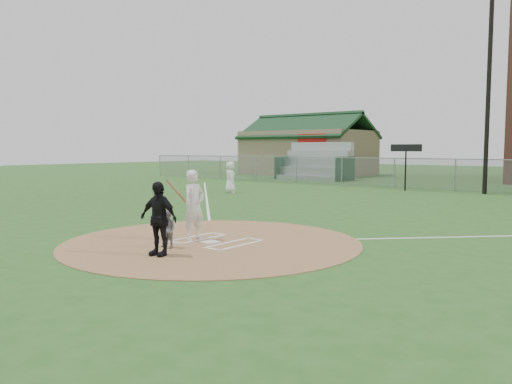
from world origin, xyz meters
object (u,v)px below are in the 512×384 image
Objects in this scene: catcher at (168,229)px; umpire at (158,219)px; home_plate at (210,242)px; batter_at_plate at (194,205)px; ondeck_player at (230,177)px.

catcher is 1.00m from umpire.
home_plate is 0.43× the size of catcher.
batter_at_plate is (-0.81, 2.01, 0.10)m from umpire.
umpire reaches higher than home_plate.
catcher is 0.53× the size of ondeck_player.
ondeck_player is (-10.38, 14.37, -0.00)m from umpire.
ondeck_player is (-9.86, 13.62, 0.42)m from catcher.
batter_at_plate is (9.57, -12.36, 0.10)m from ondeck_player.
catcher reaches higher than home_plate.
umpire is 0.98× the size of ondeck_player.
batter_at_plate is at bearing 102.14° from umpire.
home_plate is 0.23× the size of ondeck_player.
umpire is at bearing -68.05° from batter_at_plate.
umpire is 2.17m from batter_at_plate.
home_plate is 1.17m from batter_at_plate.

